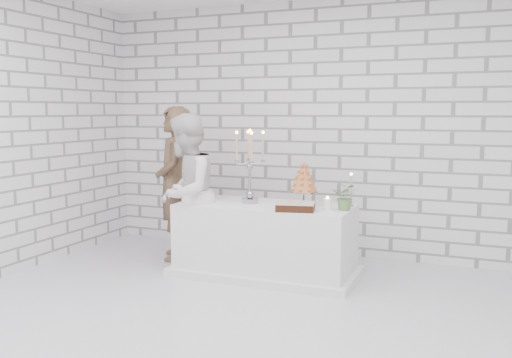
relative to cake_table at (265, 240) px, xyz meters
name	(u,v)px	position (x,y,z in m)	size (l,w,h in m)	color
ground	(261,330)	(0.51, -1.41, -0.38)	(6.00, 5.00, 0.01)	silver
wall_back	(340,129)	(0.51, 1.09, 1.12)	(6.00, 0.01, 3.00)	white
cake_table	(265,240)	(0.00, 0.00, 0.00)	(1.80, 0.80, 0.75)	white
groom	(174,183)	(-1.22, 0.23, 0.51)	(0.64, 0.42, 1.77)	#4B3623
bride	(186,193)	(-0.84, -0.18, 0.47)	(0.82, 0.64, 1.69)	white
candelabra	(250,166)	(-0.18, 0.02, 0.76)	(0.31, 0.31, 0.78)	#9696A0
croquembouche	(304,183)	(0.38, 0.11, 0.60)	(0.29, 0.29, 0.45)	#A4572C
chocolate_cake	(296,206)	(0.41, -0.23, 0.42)	(0.36, 0.26, 0.08)	black
pillar_candle	(327,205)	(0.69, -0.12, 0.44)	(0.08, 0.08, 0.12)	white
extra_taper	(351,191)	(0.85, 0.21, 0.54)	(0.06, 0.06, 0.32)	#C0A98C
flowers	(346,197)	(0.85, -0.02, 0.51)	(0.24, 0.21, 0.26)	#315E2A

